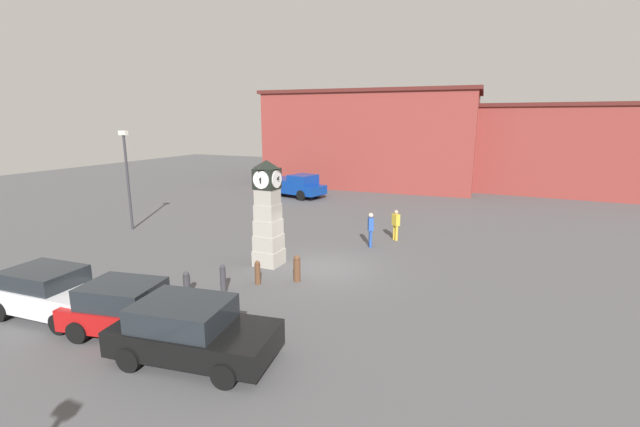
# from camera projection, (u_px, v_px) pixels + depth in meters

# --- Properties ---
(ground_plane) EXTENTS (89.90, 89.90, 0.00)m
(ground_plane) POSITION_uv_depth(u_px,v_px,m) (322.00, 268.00, 18.17)
(ground_plane) COLOR #4C4C4F
(clock_tower) EXTENTS (1.20, 1.17, 4.54)m
(clock_tower) POSITION_uv_depth(u_px,v_px,m) (268.00, 217.00, 18.13)
(clock_tower) COLOR #A09B91
(clock_tower) RESTS_ON ground_plane
(bollard_near_tower) EXTENTS (0.27, 0.27, 1.05)m
(bollard_near_tower) POSITION_uv_depth(u_px,v_px,m) (297.00, 268.00, 16.57)
(bollard_near_tower) COLOR brown
(bollard_near_tower) RESTS_ON ground_plane
(bollard_mid_row) EXTENTS (0.22, 0.22, 0.94)m
(bollard_mid_row) POSITION_uv_depth(u_px,v_px,m) (258.00, 272.00, 16.29)
(bollard_mid_row) COLOR brown
(bollard_mid_row) RESTS_ON ground_plane
(bollard_far_row) EXTENTS (0.21, 0.21, 1.08)m
(bollard_far_row) POSITION_uv_depth(u_px,v_px,m) (223.00, 279.00, 15.43)
(bollard_far_row) COLOR #333338
(bollard_far_row) RESTS_ON ground_plane
(bollard_end_row) EXTENTS (0.24, 0.24, 0.90)m
(bollard_end_row) POSITION_uv_depth(u_px,v_px,m) (187.00, 283.00, 15.23)
(bollard_end_row) COLOR #333338
(bollard_end_row) RESTS_ON ground_plane
(car_navy_sedan) EXTENTS (4.16, 2.18, 1.54)m
(car_navy_sedan) POSITION_uv_depth(u_px,v_px,m) (51.00, 292.00, 13.66)
(car_navy_sedan) COLOR silver
(car_navy_sedan) RESTS_ON ground_plane
(car_near_tower) EXTENTS (4.09, 2.48, 1.53)m
(car_near_tower) POSITION_uv_depth(u_px,v_px,m) (129.00, 308.00, 12.50)
(car_near_tower) COLOR #A51111
(car_near_tower) RESTS_ON ground_plane
(car_by_building) EXTENTS (4.50, 2.62, 1.58)m
(car_by_building) POSITION_uv_depth(u_px,v_px,m) (192.00, 331.00, 11.15)
(car_by_building) COLOR black
(car_by_building) RESTS_ON ground_plane
(pickup_truck) EXTENTS (5.41, 3.14, 1.85)m
(pickup_truck) POSITION_uv_depth(u_px,v_px,m) (295.00, 185.00, 34.54)
(pickup_truck) COLOR navy
(pickup_truck) RESTS_ON ground_plane
(pedestrian_near_bench) EXTENTS (0.39, 0.46, 1.72)m
(pedestrian_near_bench) POSITION_uv_depth(u_px,v_px,m) (371.00, 228.00, 20.92)
(pedestrian_near_bench) COLOR #264CA5
(pedestrian_near_bench) RESTS_ON ground_plane
(pedestrian_crossing_lot) EXTENTS (0.46, 0.44, 1.60)m
(pedestrian_crossing_lot) POSITION_uv_depth(u_px,v_px,m) (396.00, 223.00, 22.13)
(pedestrian_crossing_lot) COLOR gold
(pedestrian_crossing_lot) RESTS_ON ground_plane
(street_lamp_near_road) EXTENTS (0.50, 0.24, 5.56)m
(street_lamp_near_road) POSITION_uv_depth(u_px,v_px,m) (127.00, 172.00, 23.84)
(street_lamp_near_road) COLOR #333338
(street_lamp_near_road) RESTS_ON ground_plane
(warehouse_blue_far) EXTENTS (19.86, 12.81, 8.67)m
(warehouse_blue_far) POSITION_uv_depth(u_px,v_px,m) (375.00, 138.00, 41.29)
(warehouse_blue_far) COLOR maroon
(warehouse_blue_far) RESTS_ON ground_plane
(storefront_low_left) EXTENTS (17.56, 9.97, 7.43)m
(storefront_low_left) POSITION_uv_depth(u_px,v_px,m) (585.00, 148.00, 36.34)
(storefront_low_left) COLOR maroon
(storefront_low_left) RESTS_ON ground_plane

